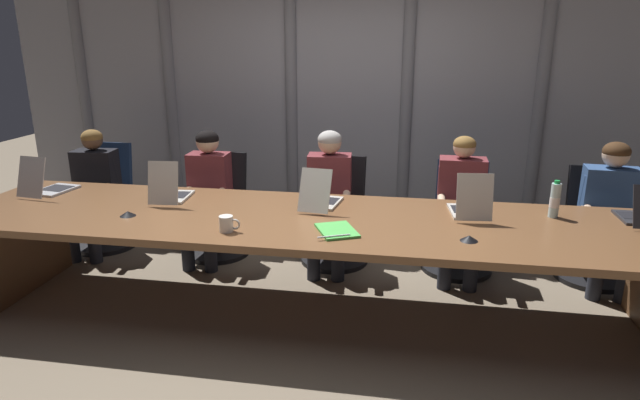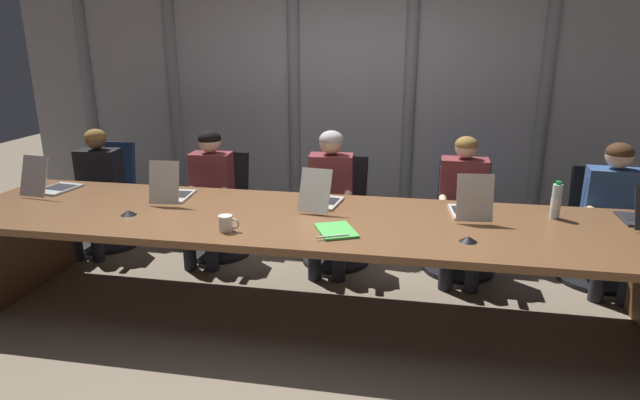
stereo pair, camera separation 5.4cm
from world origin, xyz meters
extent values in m
plane|color=#7F705B|center=(0.00, 0.00, 0.00)|extent=(14.29, 14.29, 0.00)
cube|color=brown|center=(0.00, 0.00, 0.72)|extent=(5.09, 1.19, 0.05)
cube|color=black|center=(0.00, 0.00, 0.65)|extent=(4.33, 0.10, 0.06)
cube|color=brown|center=(-2.30, 0.00, 0.35)|extent=(0.08, 1.01, 0.69)
cube|color=#9999A0|center=(0.00, 2.02, 1.43)|extent=(7.15, 0.10, 2.87)
cylinder|color=gray|center=(-2.88, 1.97, 1.43)|extent=(0.12, 0.12, 2.81)
cylinder|color=gray|center=(-1.88, 1.97, 1.43)|extent=(0.12, 0.12, 2.81)
cylinder|color=gray|center=(-0.58, 1.97, 1.43)|extent=(0.12, 0.12, 2.81)
cylinder|color=gray|center=(0.58, 1.97, 1.43)|extent=(0.12, 0.12, 2.81)
cylinder|color=gray|center=(1.83, 1.97, 1.43)|extent=(0.12, 0.12, 2.81)
cube|color=#BCBCC1|center=(-2.17, 0.30, 0.75)|extent=(0.27, 0.36, 0.02)
cube|color=black|center=(-2.16, 0.33, 0.76)|extent=(0.22, 0.21, 0.00)
cube|color=#BCBCC1|center=(-2.19, 0.09, 0.91)|extent=(0.25, 0.13, 0.30)
cube|color=black|center=(-2.19, 0.10, 0.91)|extent=(0.22, 0.12, 0.27)
cube|color=beige|center=(-1.14, 0.29, 0.75)|extent=(0.25, 0.35, 0.02)
cube|color=black|center=(-1.14, 0.31, 0.76)|extent=(0.20, 0.20, 0.00)
cube|color=beige|center=(-1.12, 0.08, 0.92)|extent=(0.23, 0.10, 0.31)
cube|color=black|center=(-1.12, 0.09, 0.92)|extent=(0.21, 0.08, 0.28)
cube|color=beige|center=(0.03, 0.33, 0.75)|extent=(0.26, 0.36, 0.02)
cube|color=black|center=(0.03, 0.35, 0.76)|extent=(0.21, 0.20, 0.00)
cube|color=beige|center=(0.00, 0.11, 0.91)|extent=(0.24, 0.15, 0.29)
cube|color=black|center=(0.00, 0.11, 0.91)|extent=(0.21, 0.13, 0.26)
cube|color=beige|center=(1.06, 0.28, 0.75)|extent=(0.27, 0.35, 0.02)
cube|color=black|center=(1.06, 0.31, 0.76)|extent=(0.22, 0.20, 0.00)
cube|color=beige|center=(1.08, 0.09, 0.92)|extent=(0.24, 0.09, 0.31)
cube|color=black|center=(1.08, 0.10, 0.92)|extent=(0.22, 0.07, 0.28)
cube|color=#2D2D33|center=(2.18, 0.33, 0.75)|extent=(0.23, 0.30, 0.02)
cube|color=black|center=(2.18, 0.36, 0.76)|extent=(0.19, 0.17, 0.00)
cube|color=navy|center=(-2.22, 0.99, 0.42)|extent=(0.48, 0.48, 0.08)
cube|color=navy|center=(-2.22, 1.21, 0.71)|extent=(0.43, 0.12, 0.51)
cylinder|color=#262628|center=(-2.22, 0.99, 0.21)|extent=(0.05, 0.05, 0.34)
cylinder|color=black|center=(-2.22, 0.99, 0.02)|extent=(0.60, 0.60, 0.04)
cube|color=black|center=(-1.09, 0.99, 0.42)|extent=(0.52, 0.52, 0.08)
cube|color=black|center=(-1.07, 1.21, 0.69)|extent=(0.44, 0.15, 0.46)
cylinder|color=#262628|center=(-1.09, 0.99, 0.21)|extent=(0.05, 0.05, 0.34)
cylinder|color=black|center=(-1.09, 0.99, 0.02)|extent=(0.60, 0.60, 0.04)
cube|color=black|center=(0.02, 0.99, 0.42)|extent=(0.53, 0.53, 0.08)
cube|color=black|center=(0.04, 1.21, 0.69)|extent=(0.44, 0.17, 0.47)
cylinder|color=#262628|center=(0.02, 0.99, 0.21)|extent=(0.05, 0.05, 0.34)
cylinder|color=black|center=(0.02, 0.99, 0.02)|extent=(0.60, 0.60, 0.04)
cube|color=navy|center=(1.08, 0.99, 0.42)|extent=(0.51, 0.51, 0.08)
cube|color=navy|center=(1.10, 1.21, 0.69)|extent=(0.44, 0.14, 0.46)
cylinder|color=#262628|center=(1.08, 0.99, 0.21)|extent=(0.05, 0.05, 0.34)
cylinder|color=black|center=(1.08, 0.99, 0.02)|extent=(0.60, 0.60, 0.04)
cube|color=black|center=(2.18, 0.99, 0.42)|extent=(0.49, 0.49, 0.08)
cube|color=black|center=(2.19, 1.21, 0.68)|extent=(0.43, 0.12, 0.46)
cylinder|color=#262628|center=(2.18, 0.99, 0.21)|extent=(0.05, 0.05, 0.34)
cylinder|color=black|center=(2.18, 0.99, 0.02)|extent=(0.60, 0.60, 0.04)
cube|color=black|center=(-2.22, 0.97, 0.70)|extent=(0.39, 0.25, 0.49)
sphere|color=brown|center=(-2.22, 0.97, 1.04)|extent=(0.19, 0.19, 0.19)
ellipsoid|color=olive|center=(-2.22, 0.97, 1.06)|extent=(0.19, 0.19, 0.14)
cylinder|color=black|center=(-2.06, 0.99, 0.75)|extent=(0.08, 0.14, 0.27)
cylinder|color=brown|center=(-2.04, 0.78, 0.63)|extent=(0.09, 0.30, 0.06)
cylinder|color=black|center=(-2.37, 0.96, 0.75)|extent=(0.08, 0.14, 0.27)
cylinder|color=brown|center=(-2.35, 0.75, 0.63)|extent=(0.09, 0.30, 0.06)
cylinder|color=#262833|center=(-2.10, 0.78, 0.43)|extent=(0.17, 0.41, 0.13)
cylinder|color=#262833|center=(-2.08, 0.60, 0.22)|extent=(0.11, 0.11, 0.44)
cylinder|color=#262833|center=(-2.30, 0.76, 0.43)|extent=(0.17, 0.41, 0.13)
cylinder|color=#262833|center=(-2.28, 0.58, 0.22)|extent=(0.11, 0.11, 0.44)
cube|color=brown|center=(-1.11, 0.97, 0.70)|extent=(0.36, 0.23, 0.50)
sphere|color=beige|center=(-1.11, 0.97, 1.06)|extent=(0.20, 0.20, 0.20)
ellipsoid|color=black|center=(-1.11, 0.97, 1.08)|extent=(0.20, 0.20, 0.15)
cylinder|color=brown|center=(-0.97, 0.98, 0.76)|extent=(0.07, 0.14, 0.27)
cylinder|color=beige|center=(-0.96, 0.77, 0.64)|extent=(0.07, 0.30, 0.06)
cylinder|color=brown|center=(-1.26, 0.97, 0.76)|extent=(0.07, 0.14, 0.27)
cylinder|color=beige|center=(-1.25, 0.76, 0.64)|extent=(0.07, 0.30, 0.06)
cylinder|color=#262833|center=(-1.01, 0.77, 0.43)|extent=(0.14, 0.40, 0.13)
cylinder|color=#262833|center=(-1.00, 0.59, 0.22)|extent=(0.11, 0.11, 0.44)
cylinder|color=#262833|center=(-1.20, 0.77, 0.43)|extent=(0.14, 0.40, 0.13)
cylinder|color=#262833|center=(-1.20, 0.59, 0.22)|extent=(0.11, 0.11, 0.44)
cube|color=brown|center=(-0.03, 0.97, 0.72)|extent=(0.38, 0.25, 0.52)
sphere|color=beige|center=(-0.03, 0.97, 1.08)|extent=(0.20, 0.20, 0.20)
ellipsoid|color=#B2ADA8|center=(-0.03, 0.97, 1.11)|extent=(0.20, 0.20, 0.15)
cylinder|color=brown|center=(0.12, 0.98, 0.79)|extent=(0.08, 0.14, 0.27)
cylinder|color=beige|center=(0.14, 0.77, 0.67)|extent=(0.09, 0.30, 0.06)
cylinder|color=brown|center=(-0.18, 0.96, 0.79)|extent=(0.08, 0.14, 0.27)
cylinder|color=beige|center=(-0.17, 0.75, 0.67)|extent=(0.09, 0.30, 0.06)
cylinder|color=#262833|center=(0.09, 0.78, 0.43)|extent=(0.16, 0.41, 0.13)
cylinder|color=#262833|center=(0.10, 0.60, 0.22)|extent=(0.11, 0.11, 0.44)
cylinder|color=#262833|center=(-0.11, 0.76, 0.43)|extent=(0.16, 0.41, 0.13)
cylinder|color=#262833|center=(-0.10, 0.58, 0.22)|extent=(0.11, 0.11, 0.44)
cube|color=brown|center=(1.07, 0.97, 0.72)|extent=(0.38, 0.23, 0.53)
sphere|color=beige|center=(1.07, 0.97, 1.08)|extent=(0.18, 0.18, 0.18)
ellipsoid|color=olive|center=(1.07, 0.97, 1.10)|extent=(0.18, 0.18, 0.13)
cylinder|color=brown|center=(1.23, 0.97, 0.80)|extent=(0.07, 0.14, 0.27)
cylinder|color=beige|center=(1.22, 0.76, 0.68)|extent=(0.07, 0.30, 0.06)
cylinder|color=brown|center=(0.92, 0.98, 0.80)|extent=(0.07, 0.14, 0.27)
cylinder|color=beige|center=(0.91, 0.77, 0.68)|extent=(0.07, 0.30, 0.06)
cylinder|color=#262833|center=(1.17, 0.77, 0.43)|extent=(0.14, 0.40, 0.13)
cylinder|color=#262833|center=(1.16, 0.59, 0.22)|extent=(0.11, 0.11, 0.44)
cylinder|color=#262833|center=(0.97, 0.77, 0.43)|extent=(0.14, 0.40, 0.13)
cylinder|color=#262833|center=(0.96, 0.59, 0.22)|extent=(0.11, 0.11, 0.44)
cube|color=#335184|center=(2.22, 0.97, 0.70)|extent=(0.42, 0.26, 0.50)
sphere|color=beige|center=(2.22, 0.97, 1.06)|extent=(0.20, 0.20, 0.20)
ellipsoid|color=#472D19|center=(2.22, 0.97, 1.08)|extent=(0.21, 0.21, 0.15)
cylinder|color=#335184|center=(2.39, 0.95, 0.76)|extent=(0.08, 0.14, 0.27)
cylinder|color=beige|center=(2.37, 0.75, 0.65)|extent=(0.09, 0.30, 0.06)
cylinder|color=#335184|center=(2.05, 0.99, 0.76)|extent=(0.08, 0.14, 0.27)
cylinder|color=beige|center=(2.03, 0.78, 0.65)|extent=(0.09, 0.30, 0.06)
cylinder|color=#262833|center=(2.30, 0.76, 0.43)|extent=(0.17, 0.41, 0.13)
cylinder|color=#262833|center=(2.28, 0.58, 0.22)|extent=(0.11, 0.11, 0.44)
cylinder|color=#262833|center=(2.10, 0.78, 0.43)|extent=(0.17, 0.41, 0.13)
cylinder|color=#262833|center=(2.08, 0.60, 0.22)|extent=(0.11, 0.11, 0.44)
cylinder|color=silver|center=(1.63, 0.29, 0.86)|extent=(0.07, 0.07, 0.24)
cylinder|color=white|center=(1.63, 0.29, 0.85)|extent=(0.07, 0.07, 0.07)
cylinder|color=green|center=(1.63, 0.29, 0.99)|extent=(0.04, 0.04, 0.02)
cylinder|color=white|center=(-0.49, -0.36, 0.79)|extent=(0.09, 0.09, 0.10)
torus|color=white|center=(-0.43, -0.36, 0.79)|extent=(0.07, 0.01, 0.07)
cone|color=black|center=(1.02, -0.27, 0.76)|extent=(0.11, 0.11, 0.03)
cone|color=black|center=(-1.27, -0.18, 0.76)|extent=(0.11, 0.11, 0.03)
cube|color=#4CB74C|center=(0.21, -0.25, 0.75)|extent=(0.33, 0.36, 0.02)
cylinder|color=silver|center=(0.21, -0.39, 0.76)|extent=(0.19, 0.10, 0.01)
camera|label=1|loc=(0.64, -3.43, 1.93)|focal=30.11mm
camera|label=2|loc=(0.69, -3.42, 1.93)|focal=30.11mm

